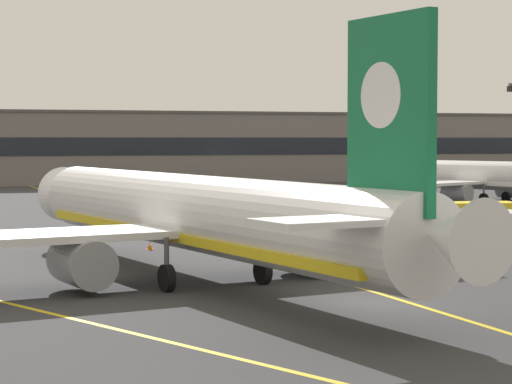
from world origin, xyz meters
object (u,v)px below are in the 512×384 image
airliner_foreground (199,216)px  service_car_second (504,223)px  safety_cone_by_nose_gear (150,246)px  airliner_background (483,176)px  service_truck_baggage_yellow (490,223)px

airliner_foreground → service_car_second: bearing=33.1°
airliner_foreground → service_car_second: (28.78, 18.76, -2.60)m
service_car_second → safety_cone_by_nose_gear: 28.14m
airliner_background → service_truck_baggage_yellow: (-24.04, -41.96, -1.43)m
airliner_background → service_car_second: bearing=-118.1°
airliner_background → service_truck_baggage_yellow: bearing=-119.8°
airliner_background → safety_cone_by_nose_gear: bearing=-140.8°
airliner_foreground → service_truck_baggage_yellow: airliner_foreground is taller
service_truck_baggage_yellow → safety_cone_by_nose_gear: bearing=170.4°
airliner_foreground → airliner_background: size_ratio=1.23×
airliner_foreground → safety_cone_by_nose_gear: 16.19m
airliner_foreground → airliner_background: 71.97m
airliner_foreground → airliner_background: airliner_foreground is taller
airliner_foreground → safety_cone_by_nose_gear: size_ratio=74.91×
airliner_foreground → safety_cone_by_nose_gear: bearing=87.1°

